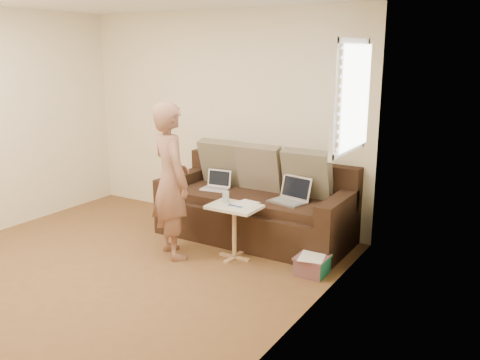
% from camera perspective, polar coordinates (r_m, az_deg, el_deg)
% --- Properties ---
extents(floor, '(4.50, 4.50, 0.00)m').
position_cam_1_polar(floor, '(5.18, -16.08, -10.54)').
color(floor, brown).
rests_on(floor, ground).
extents(wall_back, '(4.00, 0.00, 4.00)m').
position_cam_1_polar(wall_back, '(6.49, -2.17, 6.93)').
color(wall_back, beige).
rests_on(wall_back, ground).
extents(wall_right, '(0.00, 4.50, 4.50)m').
position_cam_1_polar(wall_right, '(3.58, 4.81, 0.95)').
color(wall_right, beige).
rests_on(wall_right, ground).
extents(window_blinds, '(0.12, 0.88, 1.08)m').
position_cam_1_polar(window_blinds, '(4.91, 12.32, 8.99)').
color(window_blinds, white).
rests_on(window_blinds, wall_right).
extents(sofa, '(2.20, 0.95, 0.85)m').
position_cam_1_polar(sofa, '(5.88, 1.64, -2.55)').
color(sofa, black).
rests_on(sofa, ground).
extents(pillow_left, '(0.55, 0.29, 0.57)m').
position_cam_1_polar(pillow_left, '(6.29, -2.03, 1.98)').
color(pillow_left, '#645949').
rests_on(pillow_left, sofa).
extents(pillow_mid, '(0.55, 0.27, 0.57)m').
position_cam_1_polar(pillow_mid, '(5.98, 2.20, 1.35)').
color(pillow_mid, '#6B5D4C').
rests_on(pillow_mid, sofa).
extents(pillow_right, '(0.55, 0.28, 0.57)m').
position_cam_1_polar(pillow_right, '(5.72, 7.45, 0.64)').
color(pillow_right, '#645949').
rests_on(pillow_right, sofa).
extents(laptop_silver, '(0.43, 0.35, 0.26)m').
position_cam_1_polar(laptop_silver, '(5.58, 5.24, -2.52)').
color(laptop_silver, '#B7BABC').
rests_on(laptop_silver, sofa).
extents(laptop_white, '(0.32, 0.25, 0.22)m').
position_cam_1_polar(laptop_white, '(6.08, -2.82, -1.07)').
color(laptop_white, white).
rests_on(laptop_white, sofa).
extents(person, '(0.72, 0.65, 1.63)m').
position_cam_1_polar(person, '(5.34, -7.65, -0.08)').
color(person, brown).
rests_on(person, ground).
extents(side_table, '(0.52, 0.37, 0.58)m').
position_cam_1_polar(side_table, '(5.36, -0.64, -5.78)').
color(side_table, silver).
rests_on(side_table, ground).
extents(drinking_glass, '(0.07, 0.07, 0.12)m').
position_cam_1_polar(drinking_glass, '(5.35, -1.59, -1.88)').
color(drinking_glass, silver).
rests_on(drinking_glass, side_table).
extents(scissors, '(0.20, 0.14, 0.02)m').
position_cam_1_polar(scissors, '(5.22, -0.54, -2.91)').
color(scissors, silver).
rests_on(scissors, side_table).
extents(paper_on_table, '(0.25, 0.33, 0.00)m').
position_cam_1_polar(paper_on_table, '(5.31, 0.40, -2.67)').
color(paper_on_table, white).
rests_on(paper_on_table, side_table).
extents(striped_box, '(0.30, 0.30, 0.19)m').
position_cam_1_polar(striped_box, '(5.10, 8.00, -9.31)').
color(striped_box, '#C91E44').
rests_on(striped_box, ground).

